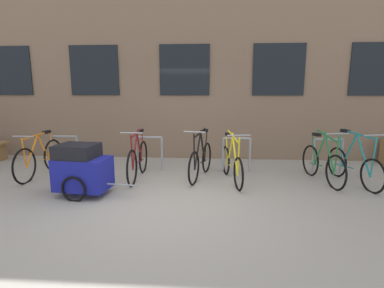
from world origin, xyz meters
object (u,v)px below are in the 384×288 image
Objects in this scene: bicycle_maroon at (138,160)px; bike_trailer at (82,169)px; bicycle_green at (322,163)px; bicycle_black at (201,160)px; bicycle_yellow at (232,163)px; bicycle_orange at (40,158)px; bicycle_teal at (353,165)px.

bicycle_maroon reaches higher than bike_trailer.
bicycle_black is at bearing 177.21° from bicycle_green.
bicycle_yellow is 1.84m from bicycle_green.
bike_trailer is at bearing -37.18° from bicycle_orange.
bicycle_green reaches higher than bicycle_maroon.
bicycle_black is at bearing 2.23° from bicycle_orange.
bicycle_orange is (-4.12, 0.08, 0.02)m from bicycle_yellow.
bicycle_maroon is 1.05× the size of bicycle_green.
bicycle_maroon is 2.16m from bicycle_orange.
bicycle_black is at bearing 30.69° from bike_trailer.
bicycle_maroon is (-4.37, 0.04, 0.02)m from bicycle_teal.
bicycle_green reaches higher than bike_trailer.
bicycle_black reaches higher than bicycle_orange.
bicycle_orange is at bearing 178.88° from bicycle_yellow.
bicycle_yellow is 0.97× the size of bicycle_orange.
bicycle_yellow reaches higher than bicycle_orange.
bike_trailer is at bearing -168.71° from bicycle_teal.
bicycle_green reaches higher than bicycle_teal.
bicycle_teal is 0.98× the size of bicycle_maroon.
bicycle_orange is at bearing 179.48° from bicycle_maroon.
bicycle_teal is at bearing -7.72° from bicycle_green.
bicycle_teal is at bearing -3.73° from bicycle_black.
bicycle_maroon is (-1.96, 0.06, 0.03)m from bicycle_yellow.
bicycle_orange is (-2.16, 0.02, -0.01)m from bicycle_maroon.
bicycle_yellow reaches higher than bike_trailer.
bicycle_black reaches higher than bike_trailer.
bicycle_maroon is at bearing 179.43° from bicycle_teal.
bicycle_teal is 1.14× the size of bike_trailer.
bicycle_green is at bearing 0.52° from bicycle_maroon.
bicycle_teal is 2.41m from bicycle_yellow.
bicycle_black is 1.10× the size of bike_trailer.
bicycle_teal is at bearing -0.55° from bicycle_orange.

